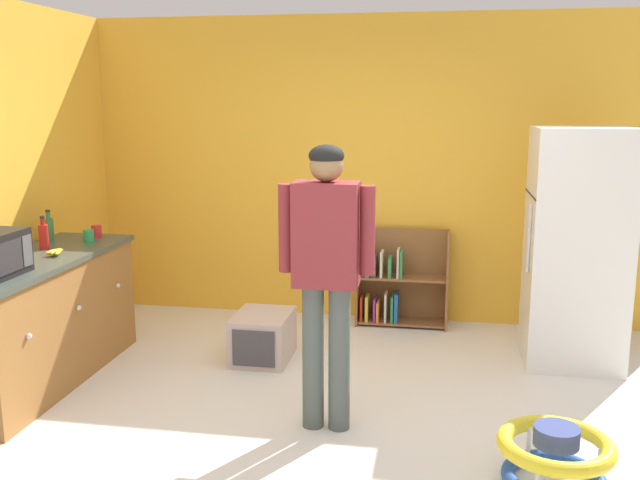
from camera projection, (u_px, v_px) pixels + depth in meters
ground_plane at (340, 429)px, 4.35m from camera, size 12.00×12.00×0.00m
back_wall at (379, 171)px, 6.33m from camera, size 5.20×0.06×2.70m
left_side_wall at (8, 185)px, 5.31m from camera, size 0.06×2.99×2.70m
kitchen_counter at (38, 320)px, 4.99m from camera, size 0.65×1.85×0.90m
refrigerator at (576, 248)px, 5.30m from camera, size 0.73×0.68×1.78m
bookshelf at (396, 283)px, 6.31m from camera, size 0.80×0.28×0.85m
standing_person at (326, 263)px, 4.17m from camera, size 0.57×0.22×1.73m
baby_walker at (555, 456)px, 3.69m from camera, size 0.60×0.60×0.32m
pet_carrier at (263, 337)px, 5.48m from camera, size 0.42×0.55×0.36m
banana_bunch at (56, 252)px, 4.98m from camera, size 0.12×0.16×0.04m
green_glass_bottle at (49, 229)px, 5.46m from camera, size 0.07×0.07×0.25m
ketchup_bottle at (44, 236)px, 5.17m from camera, size 0.07×0.07×0.25m
green_cup at (89, 236)px, 5.45m from camera, size 0.08×0.08×0.09m
red_cup at (97, 231)px, 5.64m from camera, size 0.08×0.08×0.09m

